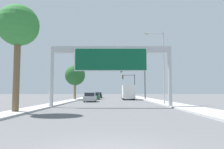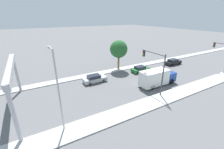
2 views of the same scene
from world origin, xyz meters
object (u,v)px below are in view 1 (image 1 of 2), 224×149
object	(u,v)px
car_mid_right	(96,96)
street_lamp_right	(162,62)
car_near_right	(99,95)
traffic_light_mid_block	(132,82)
car_far_left	(91,97)
traffic_light_near_intersection	(138,77)
palm_tree_background	(76,75)
palm_tree_foreground	(19,27)
sign_gantry	(112,58)
truck_box_primary	(129,92)

from	to	relation	value
car_mid_right	street_lamp_right	distance (m)	22.84
car_near_right	traffic_light_mid_block	world-z (taller)	traffic_light_mid_block
car_far_left	traffic_light_mid_block	xyz separation A→B (m)	(9.12, 27.24, 3.78)
car_far_left	street_lamp_right	size ratio (longest dim) A/B	0.49
traffic_light_near_intersection	palm_tree_background	size ratio (longest dim) A/B	0.98
car_far_left	palm_tree_foreground	world-z (taller)	palm_tree_foreground
traffic_light_near_intersection	palm_tree_foreground	bearing A→B (deg)	-115.08
sign_gantry	traffic_light_near_intersection	size ratio (longest dim) A/B	1.91
car_far_left	traffic_light_near_intersection	distance (m)	11.98
car_mid_right	traffic_light_mid_block	world-z (taller)	traffic_light_mid_block
car_near_right	palm_tree_background	world-z (taller)	palm_tree_background
sign_gantry	car_near_right	distance (m)	36.01
traffic_light_near_intersection	palm_tree_background	xyz separation A→B (m)	(-12.58, 0.70, 0.26)
sign_gantry	car_far_left	xyz separation A→B (m)	(-3.50, 12.88, -4.58)
traffic_light_near_intersection	truck_box_primary	bearing A→B (deg)	125.56
sign_gantry	car_mid_right	bearing A→B (deg)	98.16
palm_tree_background	street_lamp_right	size ratio (longest dim) A/B	0.75
car_far_left	truck_box_primary	xyz separation A→B (m)	(7.00, 9.56, 0.83)
car_mid_right	car_near_right	world-z (taller)	car_near_right
sign_gantry	traffic_light_mid_block	distance (m)	40.52
sign_gantry	car_far_left	world-z (taller)	sign_gantry
car_near_right	traffic_light_near_intersection	bearing A→B (deg)	-60.69
traffic_light_near_intersection	street_lamp_right	world-z (taller)	street_lamp_right
car_far_left	traffic_light_near_intersection	bearing A→B (deg)	39.90
sign_gantry	car_near_right	bearing A→B (deg)	95.62
traffic_light_near_intersection	car_far_left	bearing A→B (deg)	-140.10
car_near_right	palm_tree_foreground	bearing A→B (deg)	-95.21
traffic_light_near_intersection	traffic_light_mid_block	xyz separation A→B (m)	(0.46, 20.00, -0.22)
car_far_left	palm_tree_foreground	bearing A→B (deg)	-101.17
truck_box_primary	traffic_light_mid_block	distance (m)	18.05
sign_gantry	street_lamp_right	xyz separation A→B (m)	(6.56, 4.47, 0.24)
car_mid_right	palm_tree_background	world-z (taller)	palm_tree_background
street_lamp_right	truck_box_primary	bearing A→B (deg)	99.66
traffic_light_near_intersection	street_lamp_right	xyz separation A→B (m)	(1.40, -15.64, 0.82)
truck_box_primary	traffic_light_mid_block	world-z (taller)	traffic_light_mid_block
traffic_light_near_intersection	palm_tree_background	distance (m)	12.60
car_far_left	car_mid_right	bearing A→B (deg)	90.00
car_far_left	truck_box_primary	distance (m)	11.88
palm_tree_foreground	street_lamp_right	bearing A→B (deg)	38.53
truck_box_primary	palm_tree_background	size ratio (longest dim) A/B	1.08
car_far_left	traffic_light_near_intersection	world-z (taller)	traffic_light_near_intersection
sign_gantry	traffic_light_near_intersection	distance (m)	20.78
palm_tree_foreground	palm_tree_background	bearing A→B (deg)	90.15
sign_gantry	palm_tree_foreground	distance (m)	9.99
car_near_right	street_lamp_right	size ratio (longest dim) A/B	0.50
car_far_left	palm_tree_foreground	xyz separation A→B (m)	(-3.85, -19.48, 6.07)
car_mid_right	traffic_light_near_intersection	size ratio (longest dim) A/B	0.63
car_mid_right	street_lamp_right	size ratio (longest dim) A/B	0.46
truck_box_primary	palm_tree_foreground	world-z (taller)	palm_tree_foreground
street_lamp_right	palm_tree_foreground	bearing A→B (deg)	-141.47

